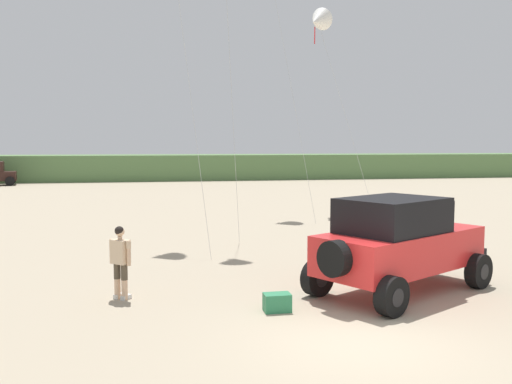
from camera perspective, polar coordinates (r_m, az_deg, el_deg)
name	(u,v)px	position (r m, az deg, el deg)	size (l,w,h in m)	color
ground_plane	(363,341)	(10.55, 10.78, -14.59)	(220.00, 220.00, 0.00)	tan
dune_ridge	(133,167)	(55.49, -12.35, 2.46)	(90.00, 6.22, 2.39)	#567A47
jeep	(399,242)	(13.66, 14.31, -4.95)	(4.98, 4.21, 2.26)	red
person_watching	(120,258)	(13.06, -13.59, -6.56)	(0.49, 0.47, 1.67)	#DBB28E
cooler_box	(277,302)	(11.99, 2.16, -11.14)	(0.56, 0.36, 0.38)	#2D7F51
kite_yellow_diamond	(318,21)	(29.60, 6.29, 16.89)	(2.48, 4.94, 10.34)	white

